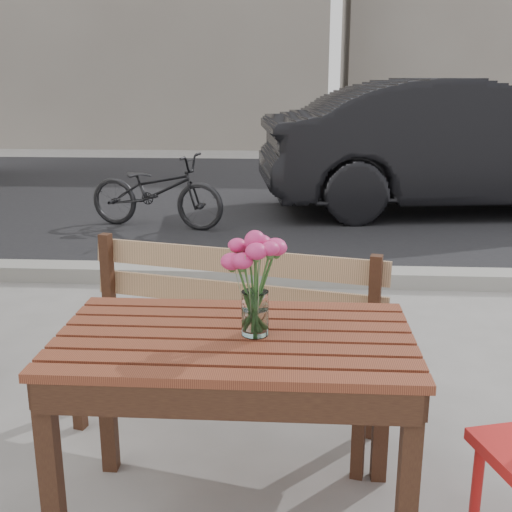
{
  "coord_description": "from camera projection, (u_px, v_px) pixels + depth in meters",
  "views": [
    {
      "loc": [
        0.34,
        -1.85,
        1.58
      ],
      "look_at": [
        0.21,
        0.2,
        1.0
      ],
      "focal_mm": 45.0,
      "sensor_mm": 36.0,
      "label": 1
    }
  ],
  "objects": [
    {
      "name": "parked_car",
      "position": [
        462.0,
        146.0,
        7.67
      ],
      "size": [
        4.94,
        2.29,
        1.57
      ],
      "primitive_type": "imported",
      "rotation": [
        0.0,
        0.0,
        1.71
      ],
      "color": "black",
      "rests_on": "ground"
    },
    {
      "name": "main_bench",
      "position": [
        227.0,
        318.0,
        2.89
      ],
      "size": [
        1.47,
        0.74,
        0.87
      ],
      "rotation": [
        0.0,
        0.0,
        -0.24
      ],
      "color": "olive",
      "rests_on": "ground"
    },
    {
      "name": "main_vase",
      "position": [
        255.0,
        271.0,
        2.1
      ],
      "size": [
        0.2,
        0.2,
        0.36
      ],
      "color": "white",
      "rests_on": "main_table"
    },
    {
      "name": "bicycle",
      "position": [
        156.0,
        191.0,
        6.89
      ],
      "size": [
        1.61,
        0.86,
        0.8
      ],
      "primitive_type": "imported",
      "rotation": [
        0.0,
        0.0,
        1.34
      ],
      "color": "black",
      "rests_on": "ground"
    },
    {
      "name": "street",
      "position": [
        265.0,
        222.0,
        7.09
      ],
      "size": [
        30.0,
        8.12,
        0.12
      ],
      "color": "black",
      "rests_on": "ground"
    },
    {
      "name": "main_table",
      "position": [
        235.0,
        367.0,
        2.19
      ],
      "size": [
        1.2,
        0.7,
        0.74
      ],
      "rotation": [
        0.0,
        0.0,
        0.0
      ],
      "color": "#562416",
      "rests_on": "ground"
    }
  ]
}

